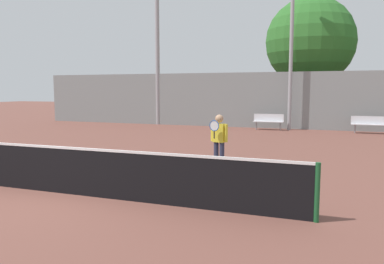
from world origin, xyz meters
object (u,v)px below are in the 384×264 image
(light_pole_near_left, at_px, (292,21))
(light_pole_far_right, at_px, (157,24))
(bench_courtside_near, at_px, (373,123))
(bench_courtside_far, at_px, (268,120))
(tree_green_tall, at_px, (310,42))
(tennis_player, at_px, (219,138))
(tennis_net, at_px, (62,170))

(light_pole_near_left, bearing_deg, light_pole_far_right, 175.95)
(bench_courtside_near, bearing_deg, bench_courtside_far, -179.99)
(bench_courtside_near, distance_m, bench_courtside_far, 5.34)
(bench_courtside_far, distance_m, tree_green_tall, 6.73)
(tennis_player, bearing_deg, light_pole_near_left, 99.86)
(tennis_player, relative_size, bench_courtside_near, 0.75)
(tennis_player, distance_m, bench_courtside_far, 10.96)
(bench_courtside_near, bearing_deg, light_pole_far_right, 175.48)
(tennis_net, relative_size, bench_courtside_far, 6.42)
(tennis_net, xyz_separation_m, light_pole_near_left, (3.45, 15.06, 5.47))
(light_pole_near_left, bearing_deg, tennis_player, -94.62)
(tennis_player, xyz_separation_m, tree_green_tall, (1.73, 15.32, 4.41))
(tennis_net, height_order, tennis_player, tennis_player)
(light_pole_near_left, height_order, tree_green_tall, light_pole_near_left)
(light_pole_near_left, xyz_separation_m, tree_green_tall, (0.81, 3.96, -0.69))
(tennis_net, distance_m, bench_courtside_far, 14.84)
(tennis_net, xyz_separation_m, tree_green_tall, (4.26, 19.02, 4.77))
(bench_courtside_near, relative_size, bench_courtside_far, 1.24)
(tree_green_tall, bearing_deg, tennis_net, -102.61)
(tennis_player, xyz_separation_m, bench_courtside_far, (-0.18, 10.95, -0.33))
(tennis_player, distance_m, bench_courtside_near, 12.11)
(tennis_net, xyz_separation_m, bench_courtside_far, (2.35, 14.65, 0.03))
(light_pole_near_left, xyz_separation_m, light_pole_far_right, (-8.42, 0.60, 0.45))
(tennis_player, xyz_separation_m, light_pole_near_left, (0.92, 11.36, 5.11))
(bench_courtside_far, height_order, light_pole_near_left, light_pole_near_left)
(tree_green_tall, bearing_deg, bench_courtside_near, -51.85)
(bench_courtside_far, height_order, tree_green_tall, tree_green_tall)
(light_pole_near_left, bearing_deg, tree_green_tall, 78.45)
(light_pole_far_right, bearing_deg, bench_courtside_near, -4.52)
(tennis_net, height_order, light_pole_far_right, light_pole_far_right)
(tennis_net, height_order, bench_courtside_near, tennis_net)
(bench_courtside_near, bearing_deg, light_pole_near_left, 174.53)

